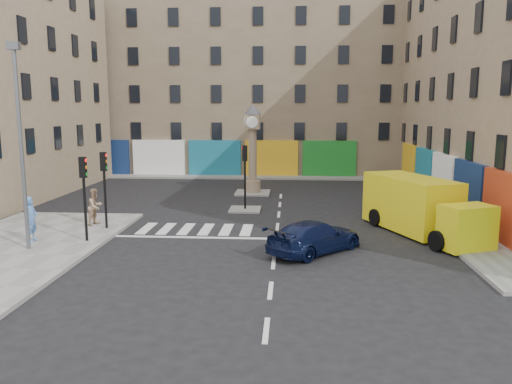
# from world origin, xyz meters

# --- Properties ---
(ground) EXTENTS (120.00, 120.00, 0.00)m
(ground) POSITION_xyz_m (0.00, 0.00, 0.00)
(ground) COLOR black
(ground) RESTS_ON ground
(sidewalk_left) EXTENTS (7.00, 16.00, 0.15)m
(sidewalk_left) POSITION_xyz_m (-11.00, -2.00, 0.07)
(sidewalk_left) COLOR gray
(sidewalk_left) RESTS_ON ground
(sidewalk_right) EXTENTS (2.60, 30.00, 0.15)m
(sidewalk_right) POSITION_xyz_m (8.70, 10.00, 0.07)
(sidewalk_right) COLOR gray
(sidewalk_right) RESTS_ON ground
(sidewalk_far) EXTENTS (32.00, 2.40, 0.15)m
(sidewalk_far) POSITION_xyz_m (-4.00, 22.20, 0.07)
(sidewalk_far) COLOR gray
(sidewalk_far) RESTS_ON ground
(island_near) EXTENTS (1.80, 1.80, 0.12)m
(island_near) POSITION_xyz_m (-2.00, 8.00, 0.06)
(island_near) COLOR gray
(island_near) RESTS_ON ground
(island_far) EXTENTS (2.40, 2.40, 0.12)m
(island_far) POSITION_xyz_m (-2.00, 14.00, 0.06)
(island_far) COLOR gray
(island_far) RESTS_ON ground
(building_far) EXTENTS (32.00, 10.00, 17.00)m
(building_far) POSITION_xyz_m (-4.00, 28.00, 8.50)
(building_far) COLOR #857258
(building_far) RESTS_ON ground
(traffic_light_left_near) EXTENTS (0.28, 0.22, 3.70)m
(traffic_light_left_near) POSITION_xyz_m (-8.30, 0.20, 2.62)
(traffic_light_left_near) COLOR black
(traffic_light_left_near) RESTS_ON sidewalk_left
(traffic_light_left_far) EXTENTS (0.28, 0.22, 3.70)m
(traffic_light_left_far) POSITION_xyz_m (-8.30, 2.60, 2.62)
(traffic_light_left_far) COLOR black
(traffic_light_left_far) RESTS_ON sidewalk_left
(traffic_light_island) EXTENTS (0.28, 0.22, 3.70)m
(traffic_light_island) POSITION_xyz_m (-2.00, 8.00, 2.59)
(traffic_light_island) COLOR black
(traffic_light_island) RESTS_ON island_near
(lamp_post) EXTENTS (0.50, 0.25, 8.30)m
(lamp_post) POSITION_xyz_m (-10.20, -1.20, 4.79)
(lamp_post) COLOR #595B60
(lamp_post) RESTS_ON sidewalk_left
(clock_pillar) EXTENTS (1.20, 1.20, 6.10)m
(clock_pillar) POSITION_xyz_m (-2.00, 14.00, 3.55)
(clock_pillar) COLOR #9B8165
(clock_pillar) RESTS_ON island_far
(navy_sedan) EXTENTS (4.49, 4.57, 1.32)m
(navy_sedan) POSITION_xyz_m (1.65, -0.44, 0.66)
(navy_sedan) COLOR black
(navy_sedan) RESTS_ON ground
(yellow_van) EXTENTS (4.66, 7.52, 2.63)m
(yellow_van) POSITION_xyz_m (6.73, 3.04, 1.31)
(yellow_van) COLOR yellow
(yellow_van) RESTS_ON ground
(pedestrian_blue) EXTENTS (0.50, 0.74, 2.00)m
(pedestrian_blue) POSITION_xyz_m (-10.61, -0.09, 1.15)
(pedestrian_blue) COLOR #5481C1
(pedestrian_blue) RESTS_ON sidewalk_left
(pedestrian_tan) EXTENTS (0.94, 1.06, 1.82)m
(pedestrian_tan) POSITION_xyz_m (-9.11, 3.31, 1.06)
(pedestrian_tan) COLOR tan
(pedestrian_tan) RESTS_ON sidewalk_left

